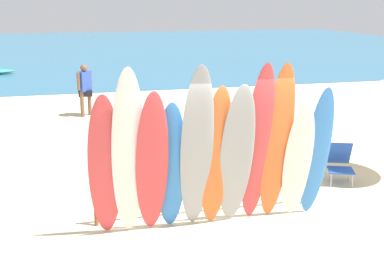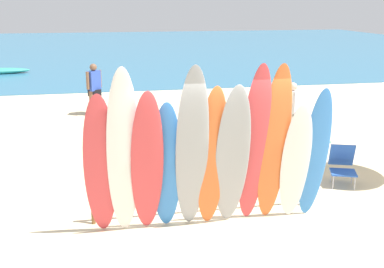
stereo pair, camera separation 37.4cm
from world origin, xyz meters
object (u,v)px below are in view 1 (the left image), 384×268
object	(u,v)px
surfboard_red_0	(105,167)
surfboard_orange_8	(277,144)
surfboard_rack	(207,188)
surfboard_red_7	(258,145)
surfboard_white_1	(128,155)
surfboard_grey_6	(236,157)
beach_chair_red	(306,134)
beachgoer_photographing	(85,86)
surfboard_white_9	(298,161)
beachgoer_strolling	(286,106)
surfboard_red_2	(152,164)
surfboard_orange_5	(216,158)
surfboard_grey_4	(197,150)
surfboard_blue_10	(317,153)
beach_chair_blue	(340,161)
surfboard_blue_3	(171,167)

from	to	relation	value
surfboard_red_0	surfboard_orange_8	distance (m)	2.82
surfboard_rack	surfboard_red_7	world-z (taller)	surfboard_red_7
surfboard_rack	surfboard_white_1	xyz separation A→B (m)	(-1.41, -0.57, 0.89)
surfboard_grey_6	beach_chair_red	xyz separation A→B (m)	(3.13, 3.74, -0.82)
surfboard_red_0	beachgoer_photographing	distance (m)	8.81
surfboard_grey_6	surfboard_white_9	xyz separation A→B (m)	(1.13, 0.09, -0.19)
surfboard_orange_8	beachgoer_strolling	size ratio (longest dim) A/B	1.77
surfboard_rack	beachgoer_photographing	world-z (taller)	beachgoer_photographing
surfboard_grey_6	surfboard_red_2	bearing A→B (deg)	-177.00
surfboard_orange_5	surfboard_white_1	bearing A→B (deg)	179.18
surfboard_orange_5	surfboard_red_7	size ratio (longest dim) A/B	0.89
surfboard_white_1	surfboard_grey_4	world-z (taller)	surfboard_grey_4
surfboard_orange_8	surfboard_blue_10	distance (m)	0.75
surfboard_red_7	beachgoer_photographing	size ratio (longest dim) A/B	1.66
beachgoer_photographing	surfboard_white_9	bearing A→B (deg)	66.93
surfboard_white_1	surfboard_red_7	size ratio (longest dim) A/B	1.01
surfboard_grey_4	surfboard_blue_10	world-z (taller)	surfboard_grey_4
beach_chair_red	surfboard_rack	bearing A→B (deg)	-162.72
surfboard_grey_4	beachgoer_strolling	distance (m)	6.09
surfboard_rack	surfboard_red_7	distance (m)	1.25
surfboard_red_0	surfboard_grey_6	size ratio (longest dim) A/B	0.94
surfboard_orange_8	beachgoer_strolling	xyz separation A→B (m)	(2.30, 4.72, -0.47)
surfboard_orange_5	beach_chair_red	xyz separation A→B (m)	(3.45, 3.68, -0.80)
surfboard_grey_4	surfboard_grey_6	world-z (taller)	surfboard_grey_4
beachgoer_photographing	beachgoer_strolling	xyz separation A→B (m)	(5.16, -4.14, -0.07)
surfboard_white_1	beach_chair_blue	xyz separation A→B (m)	(4.54, 1.51, -0.96)
beachgoer_photographing	surfboard_red_0	bearing A→B (deg)	47.08
surfboard_red_2	surfboard_orange_5	xyz separation A→B (m)	(1.04, 0.03, 0.01)
surfboard_orange_5	surfboard_blue_10	xyz separation A→B (m)	(1.78, 0.02, -0.05)
beachgoer_photographing	surfboard_orange_8	bearing A→B (deg)	64.65
surfboard_rack	surfboard_red_2	bearing A→B (deg)	-150.36
surfboard_orange_5	beachgoer_photographing	size ratio (longest dim) A/B	1.47
surfboard_grey_4	beachgoer_photographing	world-z (taller)	surfboard_grey_4
surfboard_grey_6	beach_chair_blue	world-z (taller)	surfboard_grey_6
beach_chair_red	surfboard_grey_4	bearing A→B (deg)	-160.21
surfboard_grey_6	surfboard_orange_8	xyz separation A→B (m)	(0.73, 0.09, 0.13)
surfboard_rack	beach_chair_red	bearing A→B (deg)	42.13
surfboard_grey_4	beachgoer_photographing	xyz separation A→B (m)	(-1.46, 8.96, -0.42)
surfboard_blue_10	beachgoer_strolling	size ratio (longest dim) A/B	1.51
surfboard_rack	surfboard_grey_4	xyz separation A→B (m)	(-0.35, -0.63, 0.90)
surfboard_white_1	surfboard_red_0	bearing A→B (deg)	165.14
surfboard_white_1	beachgoer_strolling	world-z (taller)	surfboard_white_1
surfboard_white_9	surfboard_orange_8	bearing A→B (deg)	-176.08
surfboard_grey_6	beach_chair_red	size ratio (longest dim) A/B	2.97
surfboard_rack	surfboard_blue_3	distance (m)	1.07
surfboard_red_0	beach_chair_red	world-z (taller)	surfboard_red_0
surfboard_blue_3	beach_chair_red	bearing A→B (deg)	44.45
surfboard_red_0	surfboard_grey_6	world-z (taller)	surfboard_grey_6
surfboard_orange_8	surfboard_red_7	bearing A→B (deg)	-179.86
surfboard_rack	surfboard_red_0	world-z (taller)	surfboard_red_0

